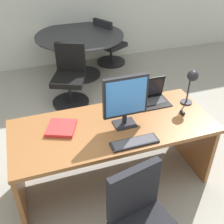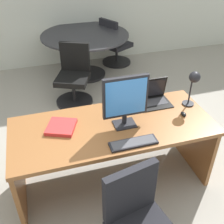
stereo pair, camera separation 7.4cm
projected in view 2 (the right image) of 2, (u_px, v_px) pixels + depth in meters
The scene contains 11 objects.
ground at pixel (84, 107), 4.15m from camera, with size 12.00×12.00×0.00m, color gray.
desk at pixel (112, 139), 2.69m from camera, with size 1.89×0.80×0.76m.
monitor at pixel (125, 99), 2.38m from camera, with size 0.41×0.16×0.50m.
laptop at pixel (152, 95), 2.84m from camera, with size 0.33×0.26×0.25m.
keyboard at pixel (133, 143), 2.31m from camera, with size 0.41×0.12×0.02m.
mouse at pixel (183, 114), 2.65m from camera, with size 0.04×0.08×0.03m.
desk_lamp at pixel (194, 81), 2.65m from camera, with size 0.12×0.14×0.38m.
book at pixel (61, 127), 2.48m from camera, with size 0.32×0.33×0.03m.
meeting_table at pixel (85, 44), 4.71m from camera, with size 1.49×1.49×0.76m.
meeting_chair_near at pixel (114, 47), 5.25m from camera, with size 0.63×0.62×0.89m.
meeting_chair_far at pixel (74, 80), 4.11m from camera, with size 0.61×0.62×0.89m.
Camera 2 is at (-0.59, -1.93, 2.29)m, focal length 43.93 mm.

